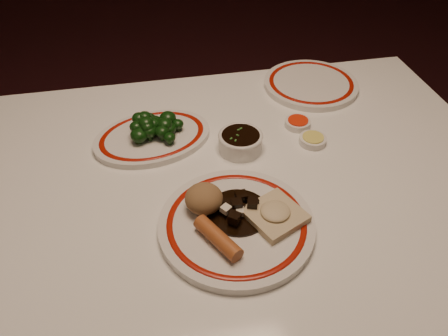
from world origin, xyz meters
TOP-DOWN VIEW (x-y plane):
  - dining_table at (0.00, 0.00)m, footprint 1.20×0.90m
  - main_plate at (-0.05, -0.14)m, footprint 0.34×0.34m
  - rice_mound at (-0.10, -0.09)m, footprint 0.07×0.07m
  - spring_roll at (-0.09, -0.18)m, footprint 0.08×0.11m
  - fried_wonton at (0.03, -0.14)m, footprint 0.13×0.13m
  - stirfry_heap at (-0.04, -0.11)m, footprint 0.12×0.12m
  - broccoli_plate at (-0.18, 0.17)m, footprint 0.32×0.29m
  - broccoli_pile at (-0.18, 0.17)m, footprint 0.13×0.11m
  - soy_bowl at (0.02, 0.10)m, footprint 0.10×0.10m
  - sweet_sour_dish at (0.18, 0.16)m, footprint 0.06×0.06m
  - mustard_dish at (0.19, 0.09)m, footprint 0.06×0.06m
  - far_plate at (0.27, 0.33)m, footprint 0.31×0.31m

SIDE VIEW (x-z plane):
  - dining_table at x=0.00m, z-range 0.28..1.03m
  - sweet_sour_dish at x=0.18m, z-range 0.75..0.77m
  - mustard_dish at x=0.19m, z-range 0.75..0.77m
  - broccoli_plate at x=-0.18m, z-range 0.75..0.77m
  - far_plate at x=0.27m, z-range 0.75..0.77m
  - main_plate at x=-0.05m, z-range 0.75..0.77m
  - soy_bowl at x=0.02m, z-range 0.75..0.79m
  - stirfry_heap at x=-0.04m, z-range 0.76..0.79m
  - fried_wonton at x=0.03m, z-range 0.77..0.79m
  - spring_roll at x=-0.09m, z-range 0.77..0.80m
  - broccoli_pile at x=-0.18m, z-range 0.76..0.82m
  - rice_mound at x=-0.10m, z-range 0.77..0.82m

